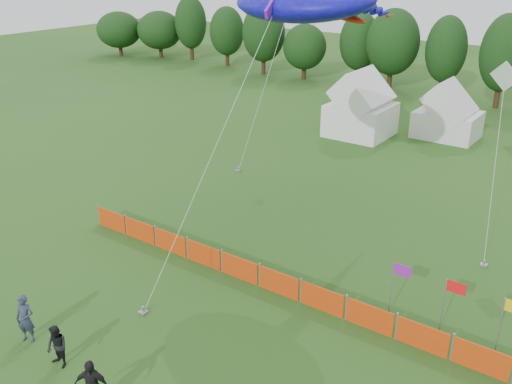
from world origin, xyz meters
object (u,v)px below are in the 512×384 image
Objects in this scene: spectator_a at (25,319)px; tent_left at (361,109)px; spectator_b at (57,347)px; barrier_fence at (279,283)px; tent_right at (448,116)px.

tent_left is at bearing 67.95° from spectator_a.
spectator_a is at bearing 175.82° from spectator_b.
spectator_a reaches higher than barrier_fence.
barrier_fence is (7.04, -21.69, -1.48)m from tent_left.
tent_left is 0.20× the size of barrier_fence.
tent_right reaches higher than barrier_fence.
spectator_b is (-3.56, -7.97, 0.28)m from barrier_fence.
spectator_b reaches higher than barrier_fence.
tent_left reaches higher than spectator_a.
barrier_fence is at bearing -72.02° from tent_left.
spectator_b is (3.47, -29.66, -1.20)m from tent_left.
barrier_fence is at bearing 29.27° from spectator_a.
barrier_fence is 8.74m from spectator_b.
tent_right is at bearing 93.51° from barrier_fence.
tent_right is 32.97m from spectator_a.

